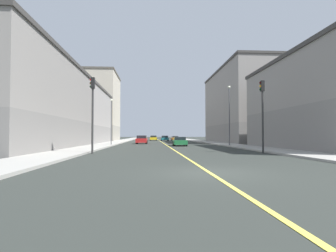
{
  "coord_description": "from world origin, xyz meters",
  "views": [
    {
      "loc": [
        -2.38,
        -11.19,
        1.53
      ],
      "look_at": [
        0.87,
        39.99,
        3.16
      ],
      "focal_mm": 29.78,
      "sensor_mm": 36.0,
      "label": 1
    }
  ],
  "objects_px": {
    "car_orange": "(175,138)",
    "car_teal": "(165,138)",
    "building_right_distant": "(97,107)",
    "car_green": "(180,141)",
    "car_yellow": "(154,138)",
    "car_red": "(142,140)",
    "building_left_mid": "(243,106)",
    "building_right_midblock": "(76,116)",
    "traffic_light_right_near": "(93,104)",
    "street_lamp_right_near": "(111,116)",
    "street_lamp_left_near": "(229,110)",
    "building_left_near": "(329,103)",
    "traffic_light_left_near": "(262,106)",
    "building_right_corner": "(17,101)"
  },
  "relations": [
    {
      "from": "car_orange",
      "to": "car_teal",
      "type": "xyz_separation_m",
      "value": [
        -3.02,
        -4.35,
        0.04
      ]
    },
    {
      "from": "building_left_near",
      "to": "car_yellow",
      "type": "relative_size",
      "value": 4.78
    },
    {
      "from": "building_right_corner",
      "to": "building_right_midblock",
      "type": "relative_size",
      "value": 1.17
    },
    {
      "from": "car_teal",
      "to": "building_right_midblock",
      "type": "bearing_deg",
      "value": -132.16
    },
    {
      "from": "street_lamp_left_near",
      "to": "car_orange",
      "type": "relative_size",
      "value": 1.75
    },
    {
      "from": "building_right_distant",
      "to": "street_lamp_right_near",
      "type": "bearing_deg",
      "value": -75.63
    },
    {
      "from": "traffic_light_left_near",
      "to": "car_teal",
      "type": "xyz_separation_m",
      "value": [
        -5.68,
        48.9,
        -3.29
      ]
    },
    {
      "from": "building_right_corner",
      "to": "building_right_distant",
      "type": "distance_m",
      "value": 42.97
    },
    {
      "from": "building_left_mid",
      "to": "building_right_midblock",
      "type": "relative_size",
      "value": 1.26
    },
    {
      "from": "building_right_distant",
      "to": "street_lamp_right_near",
      "type": "distance_m",
      "value": 32.73
    },
    {
      "from": "building_right_corner",
      "to": "building_right_midblock",
      "type": "height_order",
      "value": "building_right_midblock"
    },
    {
      "from": "building_right_corner",
      "to": "traffic_light_left_near",
      "type": "bearing_deg",
      "value": -15.96
    },
    {
      "from": "building_left_near",
      "to": "building_right_distant",
      "type": "distance_m",
      "value": 55.08
    },
    {
      "from": "traffic_light_left_near",
      "to": "building_right_midblock",
      "type": "bearing_deg",
      "value": 127.92
    },
    {
      "from": "street_lamp_left_near",
      "to": "building_right_midblock",
      "type": "bearing_deg",
      "value": 145.92
    },
    {
      "from": "building_right_distant",
      "to": "car_teal",
      "type": "xyz_separation_m",
      "value": [
        17.42,
        -0.52,
        -7.98
      ]
    },
    {
      "from": "car_green",
      "to": "building_right_corner",
      "type": "bearing_deg",
      "value": -152.48
    },
    {
      "from": "traffic_light_right_near",
      "to": "street_lamp_right_near",
      "type": "bearing_deg",
      "value": 93.13
    },
    {
      "from": "building_right_corner",
      "to": "car_orange",
      "type": "relative_size",
      "value": 5.33
    },
    {
      "from": "building_left_mid",
      "to": "street_lamp_right_near",
      "type": "relative_size",
      "value": 3.89
    },
    {
      "from": "car_green",
      "to": "car_red",
      "type": "bearing_deg",
      "value": 120.61
    },
    {
      "from": "street_lamp_left_near",
      "to": "car_orange",
      "type": "xyz_separation_m",
      "value": [
        -3.68,
        39.91,
        -4.26
      ]
    },
    {
      "from": "street_lamp_left_near",
      "to": "car_green",
      "type": "xyz_separation_m",
      "value": [
        -6.34,
        2.53,
        -4.24
      ]
    },
    {
      "from": "car_yellow",
      "to": "car_teal",
      "type": "bearing_deg",
      "value": -51.89
    },
    {
      "from": "car_yellow",
      "to": "car_green",
      "type": "distance_m",
      "value": 36.8
    },
    {
      "from": "car_orange",
      "to": "car_green",
      "type": "bearing_deg",
      "value": -94.07
    },
    {
      "from": "building_right_midblock",
      "to": "building_left_mid",
      "type": "bearing_deg",
      "value": 2.85
    },
    {
      "from": "car_yellow",
      "to": "building_left_mid",
      "type": "bearing_deg",
      "value": -50.4
    },
    {
      "from": "car_teal",
      "to": "car_yellow",
      "type": "bearing_deg",
      "value": 128.11
    },
    {
      "from": "building_left_near",
      "to": "building_right_midblock",
      "type": "relative_size",
      "value": 1.0
    },
    {
      "from": "building_left_near",
      "to": "street_lamp_right_near",
      "type": "bearing_deg",
      "value": 151.42
    },
    {
      "from": "traffic_light_right_near",
      "to": "street_lamp_right_near",
      "type": "height_order",
      "value": "street_lamp_right_near"
    },
    {
      "from": "street_lamp_right_near",
      "to": "car_yellow",
      "type": "bearing_deg",
      "value": 79.3
    },
    {
      "from": "car_yellow",
      "to": "building_left_near",
      "type": "bearing_deg",
      "value": -69.74
    },
    {
      "from": "building_right_corner",
      "to": "car_yellow",
      "type": "relative_size",
      "value": 5.59
    },
    {
      "from": "building_right_midblock",
      "to": "car_orange",
      "type": "height_order",
      "value": "building_right_midblock"
    },
    {
      "from": "building_right_distant",
      "to": "car_green",
      "type": "distance_m",
      "value": 38.81
    },
    {
      "from": "car_green",
      "to": "traffic_light_left_near",
      "type": "bearing_deg",
      "value": -71.47
    },
    {
      "from": "building_left_mid",
      "to": "traffic_light_left_near",
      "type": "relative_size",
      "value": 4.23
    },
    {
      "from": "car_red",
      "to": "car_orange",
      "type": "height_order",
      "value": "car_red"
    },
    {
      "from": "building_right_midblock",
      "to": "car_yellow",
      "type": "height_order",
      "value": "building_right_midblock"
    },
    {
      "from": "building_left_mid",
      "to": "traffic_light_right_near",
      "type": "height_order",
      "value": "building_left_mid"
    },
    {
      "from": "building_right_midblock",
      "to": "car_teal",
      "type": "distance_m",
      "value": 26.32
    },
    {
      "from": "car_red",
      "to": "car_teal",
      "type": "xyz_separation_m",
      "value": [
        5.19,
        23.63,
        -0.03
      ]
    },
    {
      "from": "building_right_midblock",
      "to": "car_green",
      "type": "height_order",
      "value": "building_right_midblock"
    },
    {
      "from": "car_teal",
      "to": "car_green",
      "type": "relative_size",
      "value": 0.86
    },
    {
      "from": "building_right_distant",
      "to": "car_orange",
      "type": "distance_m",
      "value": 22.29
    },
    {
      "from": "building_left_near",
      "to": "building_right_distant",
      "type": "xyz_separation_m",
      "value": [
        -32.16,
        44.55,
        3.81
      ]
    },
    {
      "from": "traffic_light_right_near",
      "to": "car_orange",
      "type": "xyz_separation_m",
      "value": [
        11.41,
        53.25,
        -3.38
      ]
    },
    {
      "from": "building_right_corner",
      "to": "car_orange",
      "type": "xyz_separation_m",
      "value": [
        20.44,
        46.64,
        -4.36
      ]
    }
  ]
}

